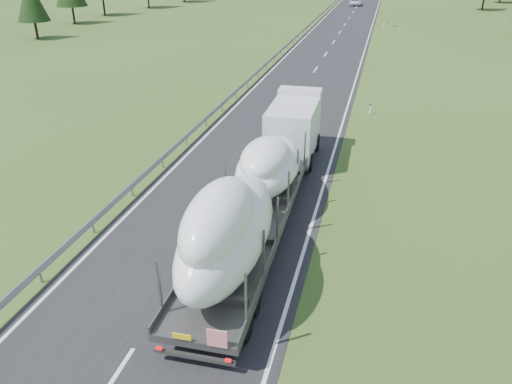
# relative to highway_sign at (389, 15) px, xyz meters

# --- Properties ---
(ground) EXTENTS (400.00, 400.00, 0.00)m
(ground) POSITION_rel_highway_sign_xyz_m (-7.20, -80.00, -1.81)
(ground) COLOR #344E1A
(ground) RESTS_ON ground
(road_surface) EXTENTS (10.00, 400.00, 0.02)m
(road_surface) POSITION_rel_highway_sign_xyz_m (-7.20, 20.00, -1.80)
(road_surface) COLOR black
(road_surface) RESTS_ON ground
(guardrail) EXTENTS (0.10, 400.00, 0.76)m
(guardrail) POSITION_rel_highway_sign_xyz_m (-12.50, 19.94, -1.21)
(guardrail) COLOR slate
(guardrail) RESTS_ON ground
(highway_sign) EXTENTS (0.08, 0.90, 2.60)m
(highway_sign) POSITION_rel_highway_sign_xyz_m (0.00, 0.00, 0.00)
(highway_sign) COLOR slate
(highway_sign) RESTS_ON ground
(boat_truck) EXTENTS (3.26, 21.19, 4.98)m
(boat_truck) POSITION_rel_highway_sign_xyz_m (-5.04, -69.52, 0.67)
(boat_truck) COLOR silver
(boat_truck) RESTS_ON ground
(distant_van) EXTENTS (2.76, 5.70, 1.56)m
(distant_van) POSITION_rel_highway_sign_xyz_m (-7.70, 32.15, -1.03)
(distant_van) COLOR silver
(distant_van) RESTS_ON ground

